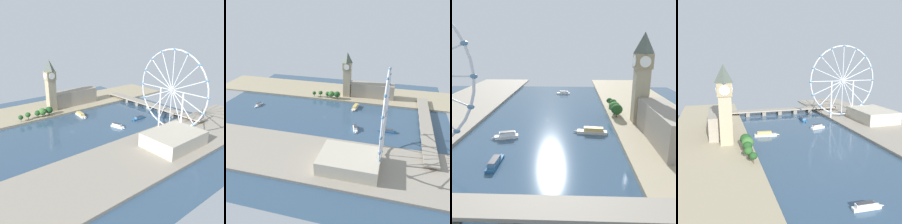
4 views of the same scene
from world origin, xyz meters
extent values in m
plane|color=#334C66|center=(0.00, 0.00, 0.00)|extent=(390.37, 390.37, 0.00)
cube|color=tan|center=(-110.18, 0.00, 1.50)|extent=(90.00, 520.00, 3.00)
cube|color=gray|center=(110.18, 0.00, 1.50)|extent=(90.00, 520.00, 3.00)
cube|color=tan|center=(-91.04, 17.04, 28.92)|extent=(13.13, 13.13, 51.84)
cube|color=#928260|center=(-91.04, 17.04, 61.62)|extent=(15.23, 15.23, 13.57)
pyramid|color=#4C564C|center=(-91.04, 17.04, 77.90)|extent=(13.78, 13.78, 18.97)
cylinder|color=white|center=(-91.04, 24.92, 61.62)|extent=(9.98, 0.50, 9.98)
cylinder|color=white|center=(-91.04, 9.17, 61.62)|extent=(9.98, 0.50, 9.98)
cylinder|color=white|center=(-83.16, 17.04, 61.62)|extent=(0.50, 9.98, 9.98)
cylinder|color=white|center=(-98.91, 17.04, 61.62)|extent=(0.50, 9.98, 9.98)
cube|color=gray|center=(-98.28, 65.37, 16.17)|extent=(22.00, 80.65, 26.34)
cylinder|color=#513823|center=(-71.05, -43.04, 5.13)|extent=(0.80, 0.80, 4.25)
ellipsoid|color=#1E471E|center=(-71.05, -43.04, 10.12)|extent=(7.16, 7.16, 6.44)
cylinder|color=#513823|center=(-73.73, -31.23, 5.28)|extent=(0.80, 0.80, 4.56)
ellipsoid|color=#285623|center=(-73.73, -31.23, 10.83)|extent=(8.18, 8.18, 7.36)
cylinder|color=#513823|center=(-72.76, -16.42, 4.99)|extent=(0.80, 0.80, 3.98)
ellipsoid|color=#1E471E|center=(-72.76, -16.42, 10.55)|extent=(8.93, 8.93, 8.04)
cylinder|color=#513823|center=(-71.75, -8.95, 4.87)|extent=(0.80, 0.80, 3.74)
ellipsoid|color=#386B2D|center=(-71.75, -8.95, 11.49)|extent=(11.88, 11.88, 10.69)
cylinder|color=#513823|center=(-72.33, 2.33, 4.88)|extent=(0.80, 0.80, 3.76)
ellipsoid|color=#1E471E|center=(-72.33, 2.33, 11.51)|extent=(11.87, 11.87, 10.69)
torus|color=silver|center=(85.23, 100.14, 58.21)|extent=(104.21, 1.94, 104.21)
cylinder|color=#99999E|center=(85.23, 100.14, 58.21)|extent=(6.14, 3.00, 6.14)
cylinder|color=silver|center=(110.80, 100.14, 58.21)|extent=(51.13, 1.16, 1.16)
cylinder|color=silver|center=(108.85, 100.14, 67.99)|extent=(47.69, 1.16, 20.64)
cylinder|color=silver|center=(103.31, 100.14, 76.28)|extent=(36.98, 1.16, 36.98)
cylinder|color=silver|center=(95.02, 100.14, 81.83)|extent=(20.64, 1.16, 47.69)
cylinder|color=silver|center=(85.23, 100.14, 83.77)|extent=(1.16, 1.16, 51.13)
cylinder|color=silver|center=(75.45, 100.14, 81.83)|extent=(20.64, 1.16, 47.69)
cylinder|color=silver|center=(67.16, 100.14, 76.28)|extent=(36.98, 1.16, 36.98)
cylinder|color=silver|center=(61.61, 100.14, 67.99)|extent=(47.69, 1.16, 20.64)
cylinder|color=silver|center=(59.67, 100.14, 58.21)|extent=(51.13, 1.16, 1.16)
cylinder|color=silver|center=(61.61, 100.14, 48.42)|extent=(47.69, 1.16, 20.64)
cylinder|color=silver|center=(67.16, 100.14, 40.13)|extent=(36.98, 1.16, 36.98)
cylinder|color=silver|center=(75.45, 100.14, 34.59)|extent=(20.64, 1.16, 47.69)
cylinder|color=silver|center=(85.23, 100.14, 32.64)|extent=(1.16, 1.16, 51.13)
cylinder|color=silver|center=(95.02, 100.14, 34.59)|extent=(20.64, 1.16, 47.69)
cylinder|color=silver|center=(103.31, 100.14, 40.13)|extent=(36.98, 1.16, 36.98)
cylinder|color=silver|center=(108.85, 100.14, 48.42)|extent=(47.69, 1.16, 20.64)
ellipsoid|color=teal|center=(136.37, 100.14, 58.21)|extent=(4.80, 3.20, 3.20)
ellipsoid|color=teal|center=(132.47, 100.14, 77.77)|extent=(4.80, 3.20, 3.20)
ellipsoid|color=teal|center=(121.39, 100.14, 94.36)|extent=(4.80, 3.20, 3.20)
ellipsoid|color=teal|center=(104.80, 100.14, 105.45)|extent=(4.80, 3.20, 3.20)
ellipsoid|color=teal|center=(85.23, 100.14, 109.34)|extent=(4.80, 3.20, 3.20)
ellipsoid|color=teal|center=(65.67, 100.14, 105.45)|extent=(4.80, 3.20, 3.20)
ellipsoid|color=teal|center=(49.08, 100.14, 94.36)|extent=(4.80, 3.20, 3.20)
ellipsoid|color=teal|center=(37.99, 100.14, 77.77)|extent=(4.80, 3.20, 3.20)
ellipsoid|color=teal|center=(34.10, 100.14, 58.21)|extent=(4.80, 3.20, 3.20)
ellipsoid|color=teal|center=(37.99, 100.14, 38.64)|extent=(4.80, 3.20, 3.20)
ellipsoid|color=teal|center=(49.08, 100.14, 22.05)|extent=(4.80, 3.20, 3.20)
ellipsoid|color=teal|center=(65.67, 100.14, 10.97)|extent=(4.80, 3.20, 3.20)
ellipsoid|color=teal|center=(85.23, 100.14, 7.07)|extent=(4.80, 3.20, 3.20)
ellipsoid|color=teal|center=(104.80, 100.14, 10.97)|extent=(4.80, 3.20, 3.20)
ellipsoid|color=teal|center=(121.39, 100.14, 22.05)|extent=(4.80, 3.20, 3.20)
ellipsoid|color=teal|center=(132.47, 100.14, 38.64)|extent=(4.80, 3.20, 3.20)
cylinder|color=silver|center=(103.13, 100.14, 30.60)|extent=(2.40, 2.40, 55.21)
cylinder|color=silver|center=(67.34, 100.14, 30.60)|extent=(2.40, 2.40, 55.21)
cube|color=#BCB29E|center=(117.79, 67.27, 11.15)|extent=(48.59, 67.44, 16.30)
cube|color=gray|center=(0.00, 156.94, 7.52)|extent=(202.37, 17.10, 2.00)
cube|color=gray|center=(-52.15, 156.94, 3.26)|extent=(6.00, 15.39, 6.52)
cube|color=gray|center=(-26.07, 156.94, 3.26)|extent=(6.00, 15.39, 6.52)
cube|color=gray|center=(0.00, 156.94, 3.26)|extent=(6.00, 15.39, 6.52)
cube|color=gray|center=(26.07, 156.94, 3.26)|extent=(6.00, 15.39, 6.52)
cube|color=gray|center=(52.15, 156.94, 3.26)|extent=(6.00, 15.39, 6.52)
cube|color=white|center=(28.93, 56.91, 1.27)|extent=(20.21, 10.76, 2.55)
cone|color=white|center=(39.77, 59.91, 1.27)|extent=(4.04, 3.39, 2.55)
cube|color=white|center=(27.99, 56.65, 4.00)|extent=(14.15, 8.25, 2.90)
cube|color=#38383D|center=(27.99, 56.65, 5.66)|extent=(12.81, 7.68, 0.43)
cube|color=#235684|center=(24.06, 103.89, 0.93)|extent=(5.94, 23.80, 1.86)
cone|color=#235684|center=(23.93, 90.09, 0.93)|extent=(1.89, 4.29, 1.86)
cube|color=teal|center=(24.07, 105.08, 3.19)|extent=(4.94, 15.07, 2.68)
cube|color=#38383D|center=(24.07, 105.08, 4.72)|extent=(4.70, 13.56, 0.37)
cube|color=beige|center=(-44.21, 42.64, 1.21)|extent=(27.21, 9.95, 2.42)
cone|color=beige|center=(-28.86, 40.85, 1.21)|extent=(5.03, 2.96, 2.42)
cube|color=#DBB766|center=(-45.53, 42.79, 4.05)|extent=(17.48, 7.73, 3.25)
camera|label=1|loc=(279.62, -159.63, 135.52)|focal=40.48mm
camera|label=2|loc=(327.27, 109.28, 176.33)|focal=37.86mm
camera|label=3|loc=(-27.32, 249.80, 78.51)|focal=39.59mm
camera|label=4|loc=(-99.83, -260.76, 96.03)|focal=42.46mm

